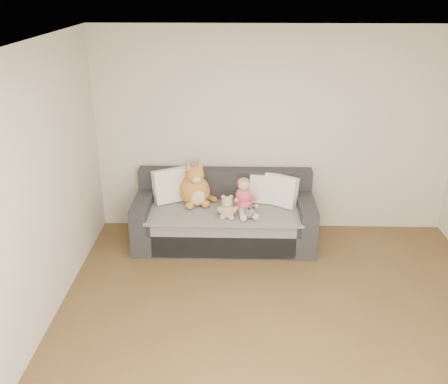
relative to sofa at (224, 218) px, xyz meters
The scene contains 10 objects.
room_shell 2.01m from the sofa, 69.63° to the right, with size 5.00×5.00×5.00m.
sofa is the anchor object (origin of this frame).
cushion_left 0.78m from the sofa, 166.50° to the left, with size 0.50×0.39×0.43m.
cushion_right_back 0.63m from the sofa, 16.11° to the left, with size 0.41×0.25×0.36m.
cushion_right_front 0.78m from the sofa, ahead, with size 0.45×0.38×0.39m.
toddler 0.44m from the sofa, 29.59° to the right, with size 0.30×0.44×0.43m.
plush_cat 0.52m from the sofa, 168.95° to the left, with size 0.46×0.44×0.57m.
teddy_bear 0.43m from the sofa, 83.23° to the right, with size 0.24×0.17×0.30m.
plush_cow 0.49m from the sofa, 45.49° to the right, with size 0.13×0.20×0.16m.
sippy_cup 0.32m from the sofa, 97.33° to the right, with size 0.10×0.08×0.11m.
Camera 1 is at (-0.46, -3.54, 3.08)m, focal length 40.00 mm.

